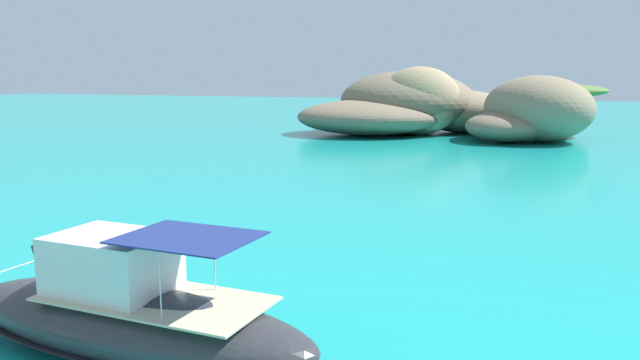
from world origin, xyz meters
TOP-DOWN VIEW (x-y plane):
  - islet_large at (-8.00, 77.20)m, footprint 29.56×29.24m
  - islet_small at (8.23, 73.13)m, footprint 17.42×22.24m
  - motorboat_charcoal at (0.20, 9.20)m, footprint 11.31×3.83m

SIDE VIEW (x-z plane):
  - motorboat_charcoal at x=0.20m, z-range -0.64..2.86m
  - islet_small at x=8.23m, z-range -0.39..7.13m
  - islet_large at x=-8.00m, z-range -0.84..7.81m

